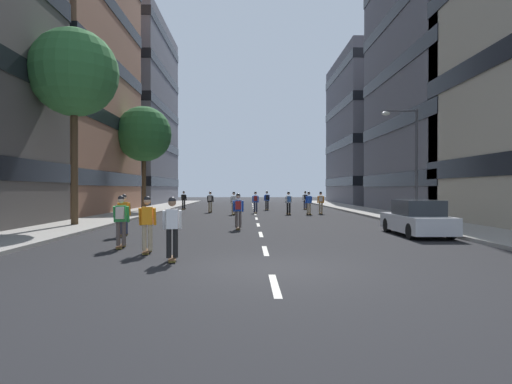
{
  "coord_description": "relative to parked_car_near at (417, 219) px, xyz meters",
  "views": [
    {
      "loc": [
        -0.55,
        -10.96,
        2.01
      ],
      "look_at": [
        0.0,
        19.78,
        1.77
      ],
      "focal_mm": 30.42,
      "sensor_mm": 36.0,
      "label": 1
    }
  ],
  "objects": [
    {
      "name": "skater_0",
      "position": [
        -8.35,
        14.95,
        0.29
      ],
      "size": [
        0.55,
        0.92,
        1.78
      ],
      "color": "brown",
      "rests_on": "ground_plane"
    },
    {
      "name": "skater_11",
      "position": [
        -1.69,
        23.52,
        0.32
      ],
      "size": [
        0.53,
        0.9,
        1.78
      ],
      "color": "brown",
      "rests_on": "ground_plane"
    },
    {
      "name": "skater_2",
      "position": [
        -5.48,
        21.97,
        0.32
      ],
      "size": [
        0.56,
        0.92,
        1.78
      ],
      "color": "brown",
      "rests_on": "ground_plane"
    },
    {
      "name": "skater_12",
      "position": [
        -6.64,
        16.89,
        0.32
      ],
      "size": [
        0.53,
        0.9,
        1.78
      ],
      "color": "brown",
      "rests_on": "ground_plane"
    },
    {
      "name": "skater_10",
      "position": [
        -2.59,
        14.69,
        0.29
      ],
      "size": [
        0.57,
        0.92,
        1.78
      ],
      "color": "brown",
      "rests_on": "ground_plane"
    },
    {
      "name": "street_tree_mid",
      "position": [
        -16.3,
        19.38,
        6.03
      ],
      "size": [
        4.77,
        4.77,
        9.0
      ],
      "color": "#4C3823",
      "rests_on": "sidewalk_left"
    },
    {
      "name": "building_left_far",
      "position": [
        -24.19,
        39.12,
        11.24
      ],
      "size": [
        12.44,
        18.71,
        23.7
      ],
      "color": "slate",
      "rests_on": "ground_plane"
    },
    {
      "name": "parked_car_near",
      "position": [
        0.0,
        0.0,
        0.0
      ],
      "size": [
        1.82,
        4.4,
        1.52
      ],
      "color": "silver",
      "rests_on": "ground_plane"
    },
    {
      "name": "sidewalk_right",
      "position": [
        2.94,
        17.98,
        -0.63
      ],
      "size": [
        3.47,
        62.12,
        0.14
      ],
      "primitive_type": "cube",
      "color": "#9E9991",
      "rests_on": "ground_plane"
    },
    {
      "name": "skater_8",
      "position": [
        -7.72,
        2.86,
        0.32
      ],
      "size": [
        0.53,
        0.9,
        1.78
      ],
      "color": "brown",
      "rests_on": "ground_plane"
    },
    {
      "name": "skater_9",
      "position": [
        -4.09,
        15.19,
        0.32
      ],
      "size": [
        0.56,
        0.92,
        1.78
      ],
      "color": "brown",
      "rests_on": "ground_plane"
    },
    {
      "name": "skater_4",
      "position": [
        -1.5,
        15.72,
        0.32
      ],
      "size": [
        0.55,
        0.91,
        1.78
      ],
      "color": "brown",
      "rests_on": "ground_plane"
    },
    {
      "name": "skater_1",
      "position": [
        -12.47,
        -0.05,
        0.29
      ],
      "size": [
        0.55,
        0.91,
        1.78
      ],
      "color": "brown",
      "rests_on": "ground_plane"
    },
    {
      "name": "lane_markings",
      "position": [
        -6.68,
        15.56,
        -0.7
      ],
      "size": [
        0.16,
        52.2,
        0.01
      ],
      "color": "silver",
      "rests_on": "ground_plane"
    },
    {
      "name": "skater_7",
      "position": [
        -9.34,
        -6.36,
        0.29
      ],
      "size": [
        0.56,
        0.92,
        1.78
      ],
      "color": "brown",
      "rests_on": "ground_plane"
    },
    {
      "name": "skater_13",
      "position": [
        -11.52,
        -3.76,
        0.32
      ],
      "size": [
        0.55,
        0.91,
        1.78
      ],
      "color": "brown",
      "rests_on": "ground_plane"
    },
    {
      "name": "skater_5",
      "position": [
        -10.36,
        -4.94,
        0.29
      ],
      "size": [
        0.55,
        0.91,
        1.78
      ],
      "color": "brown",
      "rests_on": "ground_plane"
    },
    {
      "name": "skater_3",
      "position": [
        -13.43,
        23.26,
        0.29
      ],
      "size": [
        0.56,
        0.92,
        1.78
      ],
      "color": "brown",
      "rests_on": "ground_plane"
    },
    {
      "name": "skater_6",
      "position": [
        -10.41,
        17.81,
        0.32
      ],
      "size": [
        0.55,
        0.91,
        1.78
      ],
      "color": "brown",
      "rests_on": "ground_plane"
    },
    {
      "name": "ground_plane",
      "position": [
        -6.68,
        15.15,
        -0.7
      ],
      "size": [
        135.54,
        135.54,
        0.0
      ],
      "primitive_type": "plane",
      "color": "black"
    },
    {
      "name": "building_right_far",
      "position": [
        10.83,
        39.12,
        9.08
      ],
      "size": [
        12.44,
        17.26,
        19.39
      ],
      "color": "slate",
      "rests_on": "ground_plane"
    },
    {
      "name": "streetlamp_right",
      "position": [
        2.22,
        6.72,
        3.44
      ],
      "size": [
        2.13,
        0.3,
        6.5
      ],
      "color": "#3F3F44",
      "rests_on": "sidewalk_right"
    },
    {
      "name": "street_tree_near",
      "position": [
        -16.3,
        4.35,
        7.31
      ],
      "size": [
        4.53,
        4.53,
        10.18
      ],
      "color": "#4C3823",
      "rests_on": "sidewalk_left"
    },
    {
      "name": "sidewalk_left",
      "position": [
        -16.3,
        17.98,
        -0.63
      ],
      "size": [
        3.47,
        62.12,
        0.14
      ],
      "primitive_type": "cube",
      "color": "#9E9991",
      "rests_on": "ground_plane"
    }
  ]
}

